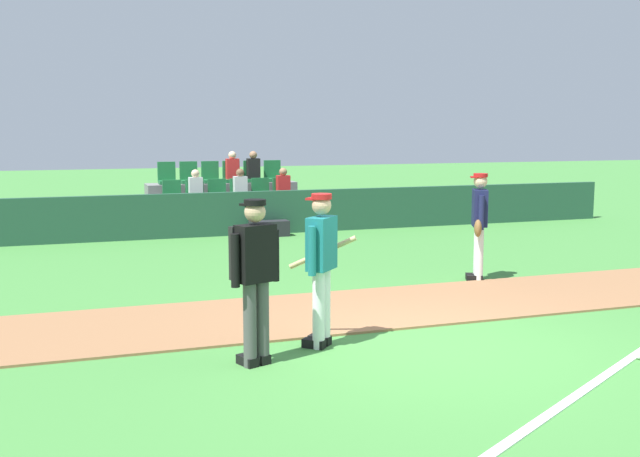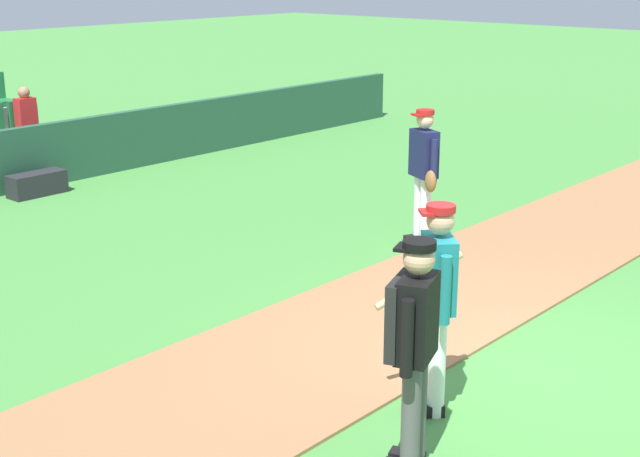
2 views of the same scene
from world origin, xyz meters
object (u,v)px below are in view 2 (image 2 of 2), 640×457
Objects in this scene: batter_teal_jersey at (436,300)px; umpire_home_plate at (413,344)px; equipment_bag at (37,184)px; runner_navy_jersey at (423,172)px.

umpire_home_plate is at bearing -155.37° from batter_teal_jersey.
equipment_bag is at bearing 73.81° from umpire_home_plate.
runner_navy_jersey is at bearing 34.26° from umpire_home_plate.
batter_teal_jersey is 4.54m from runner_navy_jersey.
batter_teal_jersey is 1.00× the size of umpire_home_plate.
runner_navy_jersey is (4.54, 3.09, -0.04)m from umpire_home_plate.
runner_navy_jersey is 6.35m from equipment_bag.
equipment_bag is (-1.90, 6.01, -0.78)m from runner_navy_jersey.
equipment_bag is at bearing 78.53° from batter_teal_jersey.
batter_teal_jersey and umpire_home_plate have the same top height.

